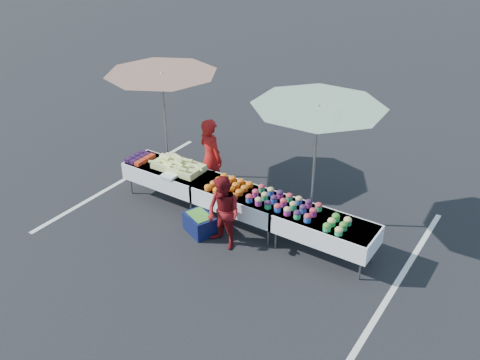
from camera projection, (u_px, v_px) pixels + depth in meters
The scene contains 17 objects.
ground at pixel (240, 224), 10.57m from camera, with size 80.00×80.00×0.00m, color black.
stripe_left at pixel (122, 181), 12.11m from camera, with size 0.10×5.00×0.00m, color silver.
stripe_right at pixel (398, 282), 9.03m from camera, with size 0.10×5.00×0.00m, color silver.
table_left at pixel (168, 174), 11.16m from camera, with size 1.86×0.81×0.75m.
table_center at pixel (240, 199), 10.29m from camera, with size 1.86×0.81×0.75m.
table_right at pixel (325, 228), 9.42m from camera, with size 1.86×0.81×0.75m.
berry_punnets at pixel (140, 158), 11.35m from camera, with size 0.40×0.54×0.08m.
corn_pile at pixel (178, 166), 10.95m from camera, with size 1.16×0.57×0.26m.
plastic_bags at pixel (169, 176), 10.70m from camera, with size 0.30×0.25×0.05m, color white.
carrot_bowls at pixel (229, 186), 10.30m from camera, with size 0.75×0.69×0.11m.
potato_cups at pixel (284, 202), 9.71m from camera, with size 1.34×0.58×0.16m.
bean_baskets at pixel (337, 224), 9.11m from camera, with size 0.36×0.50×0.15m.
vendor at pixel (211, 158), 11.17m from camera, with size 0.64×0.42×1.75m, color #9F1312.
customer at pixel (223, 213), 9.62m from camera, with size 0.69×0.54×1.42m, color maroon.
umbrella_left at pixel (162, 82), 11.28m from camera, with size 2.62×2.62×2.45m.
umbrella_right at pixel (318, 117), 9.51m from camera, with size 3.14×3.14×2.50m.
storage_bin at pixel (200, 223), 10.24m from camera, with size 0.72×0.63×0.39m.
Camera 1 is at (4.85, -7.35, 5.92)m, focal length 40.00 mm.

